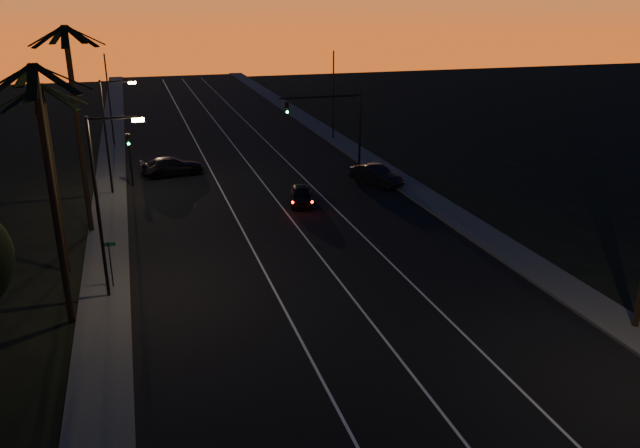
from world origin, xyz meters
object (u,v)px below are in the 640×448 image
object	(u,v)px
signal_mast	(334,115)
right_car	(376,175)
lead_car	(302,195)
cross_car	(172,166)

from	to	relation	value
signal_mast	right_car	xyz separation A→B (m)	(1.86, -5.18, -4.01)
signal_mast	lead_car	distance (m)	10.58
right_car	lead_car	bearing A→B (deg)	-155.82
signal_mast	lead_car	world-z (taller)	signal_mast
lead_car	cross_car	size ratio (longest dim) A/B	0.84
right_car	signal_mast	bearing A→B (deg)	109.80
signal_mast	cross_car	world-z (taller)	signal_mast
right_car	cross_car	distance (m)	16.96
cross_car	signal_mast	bearing A→B (deg)	-9.63
right_car	cross_car	world-z (taller)	right_car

